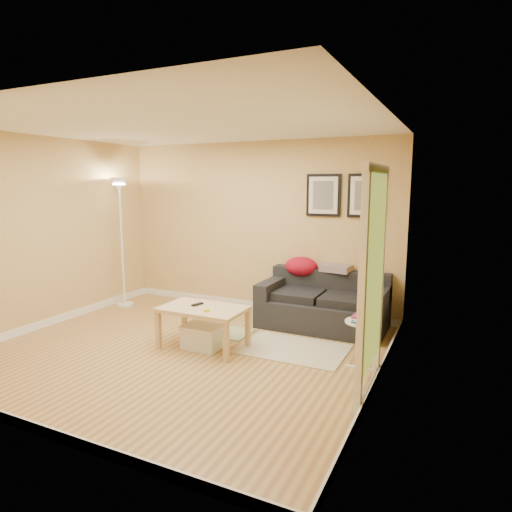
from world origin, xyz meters
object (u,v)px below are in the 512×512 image
object	(u,v)px
sofa	(323,301)
book_stack	(361,318)
side_table	(361,345)
coffee_table	(203,327)
floor_lamp	(122,246)
storage_bin	(203,337)

from	to	relation	value
sofa	book_stack	world-z (taller)	sofa
side_table	coffee_table	bearing A→B (deg)	-174.44
book_stack	coffee_table	bearing A→B (deg)	167.25
book_stack	floor_lamp	world-z (taller)	floor_lamp
side_table	floor_lamp	size ratio (longest dim) A/B	0.26
book_stack	sofa	bearing A→B (deg)	105.06
coffee_table	storage_bin	size ratio (longest dim) A/B	2.17
sofa	floor_lamp	world-z (taller)	floor_lamp
sofa	coffee_table	bearing A→B (deg)	-128.15
sofa	storage_bin	xyz separation A→B (m)	(-1.07, -1.38, -0.23)
side_table	book_stack	world-z (taller)	book_stack
book_stack	side_table	bearing A→B (deg)	53.30
side_table	book_stack	distance (m)	0.30
storage_bin	floor_lamp	bearing A→B (deg)	154.02
sofa	storage_bin	size ratio (longest dim) A/B	3.67
storage_bin	book_stack	bearing A→B (deg)	5.76
coffee_table	book_stack	xyz separation A→B (m)	(1.84, 0.17, 0.32)
coffee_table	floor_lamp	bearing A→B (deg)	136.50
sofa	floor_lamp	size ratio (longest dim) A/B	0.82
floor_lamp	coffee_table	bearing A→B (deg)	-25.54
storage_bin	side_table	bearing A→B (deg)	6.16
sofa	storage_bin	bearing A→B (deg)	-127.80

